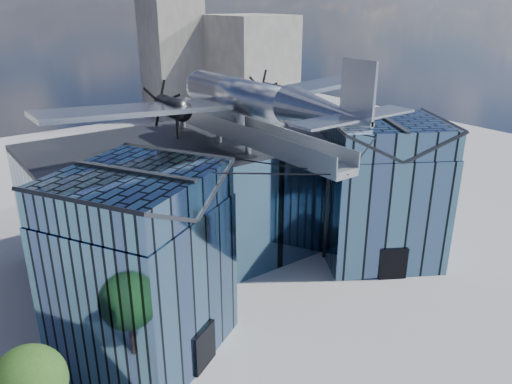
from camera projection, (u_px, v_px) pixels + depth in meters
ground_plane at (271, 288)px, 37.95m from camera, size 120.00×120.00×0.00m
museum at (228, 197)px, 40.33m from camera, size 32.88×24.50×17.60m
bg_towers at (70, 76)px, 73.21m from camera, size 77.00×24.50×26.00m
tree_plaza_w at (29, 383)px, 23.31m from camera, size 4.27×4.27×5.56m
tree_plaza_e at (398, 180)px, 49.80m from camera, size 4.32×4.32×5.39m
tree_side_e at (416, 138)px, 63.83m from camera, size 3.85×3.85×5.78m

